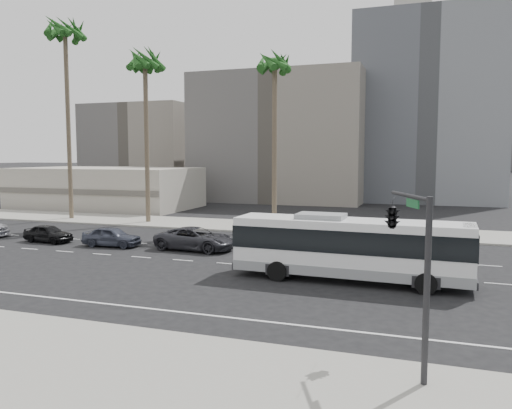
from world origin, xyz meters
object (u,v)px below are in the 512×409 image
at_px(car_b, 112,236).
at_px(car_c, 48,233).
at_px(traffic_signal, 396,218).
at_px(palm_near, 275,68).
at_px(palm_far, 65,36).
at_px(palm_mid, 145,67).
at_px(city_bus, 350,246).
at_px(car_a, 195,239).

distance_m(car_b, car_c, 5.62).
bearing_deg(traffic_signal, palm_near, 91.51).
xyz_separation_m(car_b, palm_near, (8.65, 11.90, 13.37)).
distance_m(traffic_signal, palm_near, 30.03).
xyz_separation_m(palm_near, palm_far, (-21.73, -0.06, 4.26)).
height_order(traffic_signal, palm_mid, palm_mid).
bearing_deg(traffic_signal, palm_far, 119.27).
xyz_separation_m(car_c, traffic_signal, (26.20, -13.91, 3.87)).
height_order(city_bus, palm_far, palm_far).
xyz_separation_m(city_bus, traffic_signal, (2.81, -9.34, 2.71)).
height_order(palm_near, palm_mid, palm_mid).
bearing_deg(car_b, palm_near, -39.39).
height_order(car_b, palm_near, palm_near).
bearing_deg(palm_near, car_a, -101.83).
distance_m(city_bus, car_b, 18.39).
bearing_deg(palm_near, palm_far, -179.85).
xyz_separation_m(car_a, traffic_signal, (14.27, -14.68, 3.75)).
bearing_deg(city_bus, car_c, 170.86).
xyz_separation_m(car_a, palm_far, (-19.39, 11.10, 17.56)).
distance_m(car_a, car_b, 6.36).
xyz_separation_m(city_bus, car_c, (-23.39, 4.57, -1.16)).
bearing_deg(traffic_signal, car_b, 122.61).
bearing_deg(city_bus, traffic_signal, -71.34).
xyz_separation_m(car_b, car_c, (-5.62, -0.03, -0.05)).
xyz_separation_m(car_b, palm_far, (-13.08, 11.84, 17.63)).
height_order(car_c, palm_mid, palm_mid).
xyz_separation_m(traffic_signal, palm_mid, (-24.75, 25.91, 10.34)).
xyz_separation_m(city_bus, palm_mid, (-21.93, 16.57, 13.05)).
relative_size(palm_near, palm_far, 0.77).
distance_m(city_bus, car_c, 23.86).
xyz_separation_m(traffic_signal, palm_near, (-11.93, 25.84, 9.55)).
bearing_deg(palm_far, palm_mid, 0.77).
bearing_deg(palm_mid, car_a, -46.97).
xyz_separation_m(car_c, palm_far, (-7.46, 11.88, 17.68)).
height_order(car_a, palm_mid, palm_mid).
bearing_deg(car_a, palm_far, 63.06).
distance_m(car_b, palm_mid, 19.00).
xyz_separation_m(car_a, car_c, (-11.93, -0.78, -0.12)).
bearing_deg(car_b, palm_mid, 15.80).
bearing_deg(car_a, palm_mid, 45.88).
distance_m(palm_near, palm_mid, 12.84).
xyz_separation_m(car_b, traffic_signal, (20.58, -13.94, 3.82)).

